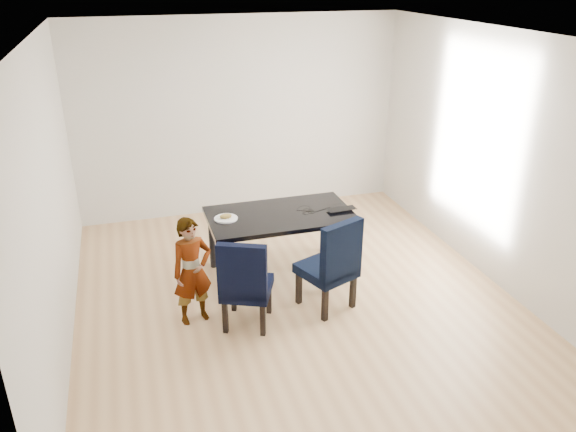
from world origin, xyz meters
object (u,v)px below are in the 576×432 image
object	(u,v)px
chair_right	(327,262)
dining_table	(280,244)
plate	(226,218)
chair_left	(247,280)
laptop	(340,208)
child	(192,271)

from	to	relation	value
chair_right	dining_table	bearing A→B (deg)	86.84
chair_right	plate	bearing A→B (deg)	115.02
dining_table	chair_left	distance (m)	1.04
laptop	plate	bearing A→B (deg)	-6.70
dining_table	plate	bearing A→B (deg)	176.99
chair_left	laptop	distance (m)	1.51
chair_left	dining_table	bearing A→B (deg)	79.38
dining_table	chair_left	xyz separation A→B (m)	(-0.58, -0.85, 0.11)
plate	laptop	xyz separation A→B (m)	(1.28, -0.10, 0.01)
dining_table	chair_left	size ratio (longest dim) A/B	1.66
dining_table	chair_left	world-z (taller)	chair_left
chair_left	child	size ratio (longest dim) A/B	0.87
child	laptop	xyz separation A→B (m)	(1.75, 0.58, 0.21)
chair_right	plate	size ratio (longest dim) A/B	4.00
chair_left	plate	bearing A→B (deg)	115.05
dining_table	chair_right	bearing A→B (deg)	-71.29
chair_right	laptop	bearing A→B (deg)	37.75
chair_left	plate	world-z (taller)	chair_left
child	chair_right	bearing A→B (deg)	-20.42
dining_table	chair_right	size ratio (longest dim) A/B	1.57
plate	laptop	bearing A→B (deg)	-4.57
child	plate	bearing A→B (deg)	40.41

